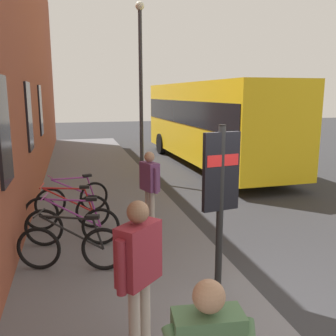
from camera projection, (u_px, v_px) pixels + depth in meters
name	position (u px, v px, depth m)	size (l,w,h in m)	color
ground	(200.00, 196.00, 10.78)	(60.00, 60.00, 0.00)	#2D2D30
sidewalk_pavement	(99.00, 184.00, 11.99)	(24.00, 3.50, 0.12)	slate
station_facade	(26.00, 58.00, 11.65)	(22.00, 0.65, 8.07)	brown
bicycle_end_of_row	(72.00, 247.00, 5.95)	(0.63, 1.72, 0.97)	black
bicycle_under_window	(73.00, 226.00, 6.92)	(0.52, 1.75, 0.97)	black
bicycle_leaning_wall	(68.00, 211.00, 7.76)	(0.48, 1.77, 0.97)	black
bicycle_beside_lamp	(73.00, 199.00, 8.69)	(0.69, 1.70, 0.97)	black
transit_info_sign	(221.00, 182.00, 5.14)	(0.17, 0.56, 2.40)	black
city_bus	(210.00, 119.00, 15.19)	(10.56, 2.85, 3.35)	yellow
pedestrian_near_bus	(139.00, 264.00, 3.86)	(0.52, 0.54, 1.75)	#B2A599
pedestrian_crossing_street	(150.00, 181.00, 7.81)	(0.59, 0.37, 1.63)	#B2A599
street_lamp	(141.00, 78.00, 11.84)	(0.28, 0.28, 5.61)	#333338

